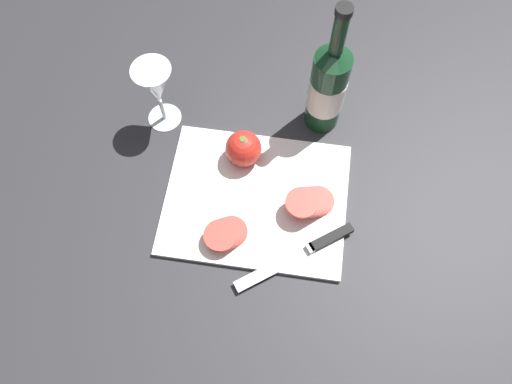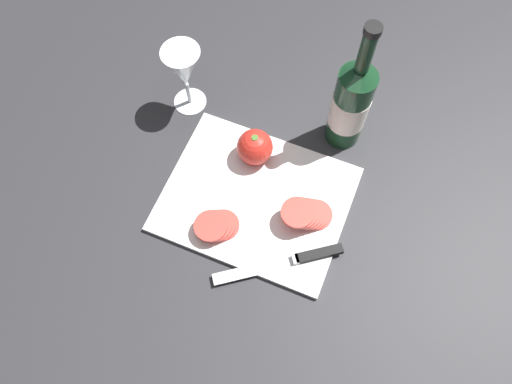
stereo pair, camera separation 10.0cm
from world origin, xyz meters
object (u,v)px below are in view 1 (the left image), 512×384
wine_glass (156,87)px  tomato_slice_stack_near (226,233)px  whole_tomato (243,148)px  tomato_slice_stack_far (310,202)px  wine_bottle (328,88)px  knife (317,245)px

wine_glass → tomato_slice_stack_near: 0.33m
whole_tomato → tomato_slice_stack_far: whole_tomato is taller
tomato_slice_stack_far → wine_bottle: bearing=-91.3°
wine_glass → knife: (-0.37, 0.26, -0.10)m
whole_tomato → knife: (-0.17, 0.18, -0.03)m
tomato_slice_stack_near → tomato_slice_stack_far: 0.18m
wine_glass → tomato_slice_stack_far: bearing=153.3°
whole_tomato → tomato_slice_stack_far: (-0.15, 0.09, -0.02)m
knife → tomato_slice_stack_near: bearing=-34.2°
whole_tomato → knife: 0.25m
knife → tomato_slice_stack_near: size_ratio=2.63×
wine_glass → knife: bearing=145.2°
wine_glass → whole_tomato: bearing=157.5°
whole_tomato → knife: bearing=134.8°
wine_glass → tomato_slice_stack_near: (-0.19, 0.26, -0.09)m
wine_bottle → whole_tomato: bearing=39.6°
wine_bottle → wine_glass: (0.35, 0.05, -0.00)m
wine_glass → whole_tomato: size_ratio=2.21×
tomato_slice_stack_near → whole_tomato: bearing=-92.2°
wine_bottle → whole_tomato: size_ratio=4.34×
whole_tomato → knife: size_ratio=0.35×
wine_bottle → knife: 0.32m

